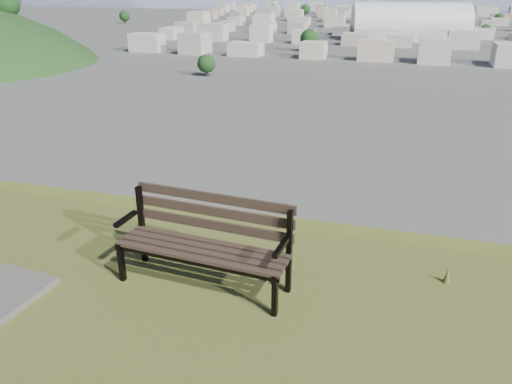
% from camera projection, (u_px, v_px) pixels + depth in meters
% --- Properties ---
extents(park_bench, '(1.89, 0.73, 0.97)m').
position_uv_depth(park_bench, '(206.00, 237.00, 5.29)').
color(park_bench, '#413225').
rests_on(park_bench, hilltop_mesa).
extents(arena, '(61.73, 35.90, 24.46)m').
position_uv_depth(arena, '(409.00, 29.00, 258.04)').
color(arena, beige).
rests_on(arena, ground).
extents(city_blocks, '(395.00, 361.00, 7.00)m').
position_uv_depth(city_blocks, '(410.00, 19.00, 360.01)').
color(city_blocks, beige).
rests_on(city_blocks, ground).
extents(city_trees, '(406.52, 387.20, 9.98)m').
position_uv_depth(city_trees, '(363.00, 24.00, 299.78)').
color(city_trees, '#322719').
rests_on(city_trees, ground).
extents(bay_water, '(2400.00, 700.00, 0.12)m').
position_uv_depth(bay_water, '(413.00, 1.00, 807.87)').
color(bay_water, '#98A8C2').
rests_on(bay_water, ground).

